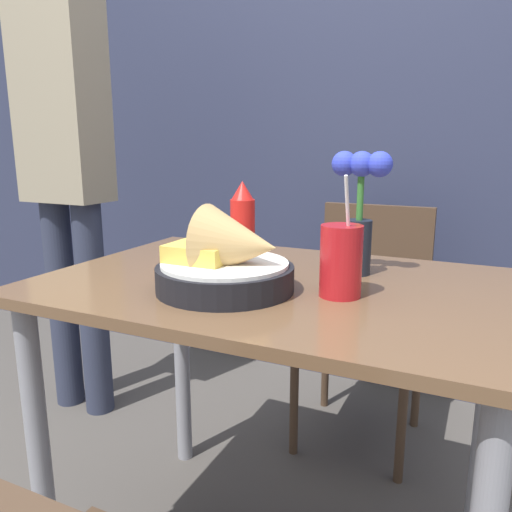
{
  "coord_description": "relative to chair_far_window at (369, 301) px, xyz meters",
  "views": [
    {
      "loc": [
        0.42,
        -0.99,
        1.06
      ],
      "look_at": [
        -0.03,
        -0.03,
        0.82
      ],
      "focal_mm": 35.0,
      "sensor_mm": 36.0,
      "label": 1
    }
  ],
  "objects": [
    {
      "name": "flower_vase",
      "position": [
        0.1,
        -0.61,
        0.43
      ],
      "size": [
        0.14,
        0.06,
        0.28
      ],
      "color": "black",
      "rests_on": "dining_table"
    },
    {
      "name": "wall_window",
      "position": [
        -0.05,
        0.39,
        0.8
      ],
      "size": [
        7.0,
        0.06,
        2.6
      ],
      "color": "#2D334C",
      "rests_on": "ground_plane"
    },
    {
      "name": "dining_table",
      "position": [
        -0.05,
        -0.75,
        0.13
      ],
      "size": [
        1.04,
        0.7,
        0.76
      ],
      "color": "brown",
      "rests_on": "ground_plane"
    },
    {
      "name": "ketchup_bottle",
      "position": [
        -0.18,
        -0.65,
        0.36
      ],
      "size": [
        0.06,
        0.06,
        0.21
      ],
      "color": "red",
      "rests_on": "dining_table"
    },
    {
      "name": "chair_far_window",
      "position": [
        0.0,
        0.0,
        0.0
      ],
      "size": [
        0.4,
        0.4,
        0.84
      ],
      "color": "#473323",
      "rests_on": "ground_plane"
    },
    {
      "name": "food_basket",
      "position": [
        -0.11,
        -0.86,
        0.32
      ],
      "size": [
        0.29,
        0.29,
        0.18
      ],
      "color": "black",
      "rests_on": "dining_table"
    },
    {
      "name": "person_standing",
      "position": [
        -1.08,
        -0.33,
        0.52
      ],
      "size": [
        0.32,
        0.19,
        1.75
      ],
      "color": "#2D3347",
      "rests_on": "ground_plane"
    },
    {
      "name": "drink_cup",
      "position": [
        0.11,
        -0.8,
        0.33
      ],
      "size": [
        0.08,
        0.08,
        0.24
      ],
      "color": "red",
      "rests_on": "dining_table"
    }
  ]
}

